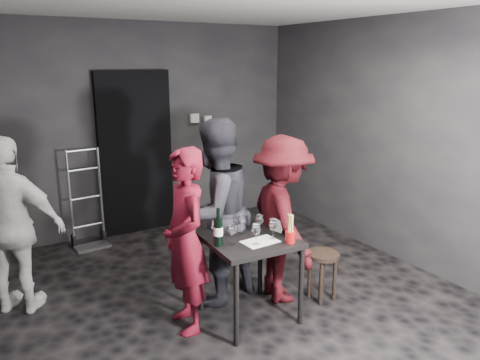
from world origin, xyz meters
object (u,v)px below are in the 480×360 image
wine_bottle (218,231)px  breadstick_cup (290,229)px  hand_truck (89,229)px  stool (323,264)px  woman_black (215,199)px  man_maroon (282,216)px  tasting_table (250,248)px  server_red (185,238)px  bystander_cream (12,221)px

wine_bottle → breadstick_cup: bearing=-24.6°
hand_truck → stool: size_ratio=2.57×
woman_black → man_maroon: woman_black is taller
hand_truck → tasting_table: 2.57m
woman_black → breadstick_cup: bearing=98.4°
tasting_table → breadstick_cup: size_ratio=2.84×
hand_truck → wine_bottle: 2.55m
server_red → man_maroon: (0.98, 0.01, 0.01)m
man_maroon → bystander_cream: (-2.18, 1.01, 0.04)m
hand_truck → tasting_table: (0.82, -2.40, 0.43)m
breadstick_cup → woman_black: bearing=114.2°
wine_bottle → breadstick_cup: size_ratio=1.20×
woman_black → stool: bearing=132.0°
server_red → wine_bottle: server_red is taller
woman_black → man_maroon: bearing=134.8°
tasting_table → bystander_cream: size_ratio=0.44×
wine_bottle → breadstick_cup: wine_bottle is taller
stool → man_maroon: size_ratio=0.29×
breadstick_cup → tasting_table: bearing=131.4°
hand_truck → server_red: server_red is taller
hand_truck → breadstick_cup: bearing=-72.6°
hand_truck → man_maroon: man_maroon is taller
woman_black → wine_bottle: woman_black is taller
woman_black → wine_bottle: (-0.22, -0.47, -0.12)m
hand_truck → server_red: size_ratio=0.75×
wine_bottle → breadstick_cup: (0.54, -0.25, -0.00)m
server_red → man_maroon: size_ratio=0.98×
man_maroon → tasting_table: bearing=120.9°
hand_truck → wine_bottle: (0.51, -2.41, 0.65)m
stool → server_red: bearing=170.4°
bystander_cream → breadstick_cup: bystander_cream is taller
woman_black → wine_bottle: size_ratio=6.25×
man_maroon → hand_truck: bearing=41.6°
woman_black → man_maroon: 0.65m
bystander_cream → wine_bottle: bearing=174.5°
hand_truck → server_red: 2.35m
tasting_table → breadstick_cup: 0.41m
server_red → woman_black: 0.57m
stool → breadstick_cup: bearing=-160.9°
bystander_cream → man_maroon: bearing=-170.6°
wine_bottle → hand_truck: bearing=101.9°
hand_truck → woman_black: woman_black is taller
hand_truck → stool: bearing=-61.5°
stool → woman_black: bearing=147.9°
stool → bystander_cream: bystander_cream is taller
bystander_cream → breadstick_cup: (1.96, -1.43, 0.01)m
woman_black → bystander_cream: 1.79m
wine_bottle → tasting_table: bearing=2.7°
stool → man_maroon: man_maroon is taller
tasting_table → man_maroon: (0.45, 0.15, 0.17)m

